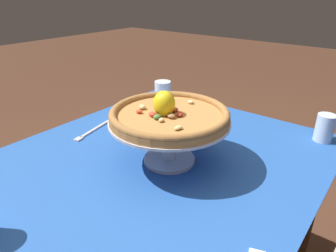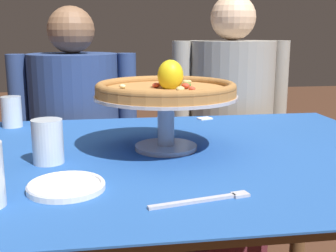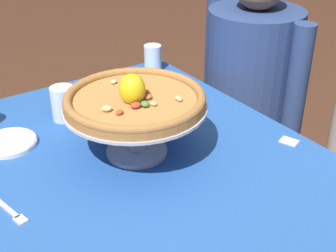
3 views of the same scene
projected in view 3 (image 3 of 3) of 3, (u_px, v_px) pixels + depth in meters
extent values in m
cylinder|color=brown|center=(156.00, 151.00, 2.02)|extent=(0.06, 0.06, 0.71)
cube|color=brown|center=(136.00, 171.00, 1.24)|extent=(1.20, 0.95, 0.02)
cube|color=#23519E|center=(135.00, 167.00, 1.23)|extent=(1.24, 0.99, 0.00)
cylinder|color=#B7B7C1|center=(137.00, 151.00, 1.29)|extent=(0.17, 0.17, 0.01)
cylinder|color=#B7B7C1|center=(136.00, 129.00, 1.25)|extent=(0.05, 0.05, 0.13)
cylinder|color=#B7B7C1|center=(135.00, 107.00, 1.22)|extent=(0.38, 0.38, 0.01)
cylinder|color=#AD753D|center=(135.00, 102.00, 1.21)|extent=(0.38, 0.38, 0.02)
torus|color=olive|center=(135.00, 97.00, 1.21)|extent=(0.38, 0.38, 0.02)
ellipsoid|color=tan|center=(178.00, 98.00, 1.20)|extent=(0.02, 0.02, 0.01)
ellipsoid|color=#C63D28|center=(119.00, 112.00, 1.13)|extent=(0.02, 0.02, 0.01)
ellipsoid|color=#C63D28|center=(136.00, 105.00, 1.16)|extent=(0.02, 0.03, 0.02)
ellipsoid|color=beige|center=(114.00, 82.00, 1.29)|extent=(0.02, 0.02, 0.01)
ellipsoid|color=#C63D28|center=(146.00, 92.00, 1.23)|extent=(0.03, 0.03, 0.01)
ellipsoid|color=tan|center=(107.00, 108.00, 1.14)|extent=(0.03, 0.03, 0.01)
ellipsoid|color=#996B42|center=(148.00, 97.00, 1.20)|extent=(0.02, 0.03, 0.01)
ellipsoid|color=#C63D28|center=(131.00, 92.00, 1.23)|extent=(0.03, 0.03, 0.01)
ellipsoid|color=#4C7533|center=(145.00, 104.00, 1.16)|extent=(0.03, 0.02, 0.01)
ellipsoid|color=tan|center=(180.00, 99.00, 1.19)|extent=(0.02, 0.02, 0.01)
ellipsoid|color=tan|center=(154.00, 104.00, 1.17)|extent=(0.02, 0.02, 0.01)
ellipsoid|color=yellow|center=(132.00, 89.00, 1.18)|extent=(0.09, 0.09, 0.08)
cylinder|color=silver|center=(63.00, 103.00, 1.44)|extent=(0.08, 0.08, 0.11)
cylinder|color=silver|center=(64.00, 108.00, 1.45)|extent=(0.07, 0.07, 0.07)
cylinder|color=silver|center=(153.00, 58.00, 1.79)|extent=(0.07, 0.07, 0.10)
cylinder|color=silver|center=(153.00, 65.00, 1.80)|extent=(0.06, 0.06, 0.05)
cylinder|color=white|center=(9.00, 143.00, 1.33)|extent=(0.16, 0.16, 0.01)
torus|color=white|center=(9.00, 141.00, 1.32)|extent=(0.16, 0.16, 0.01)
cube|color=#B7B7C1|center=(21.00, 220.00, 1.04)|extent=(0.04, 0.03, 0.01)
cube|color=white|center=(289.00, 141.00, 1.34)|extent=(0.06, 0.05, 0.00)
cube|color=gray|center=(242.00, 171.00, 2.11)|extent=(0.29, 0.33, 0.46)
cylinder|color=navy|center=(251.00, 72.00, 1.87)|extent=(0.39, 0.39, 0.51)
cylinder|color=navy|center=(214.00, 48.00, 2.01)|extent=(0.08, 0.08, 0.44)
cylinder|color=navy|center=(297.00, 82.00, 1.69)|extent=(0.08, 0.08, 0.44)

